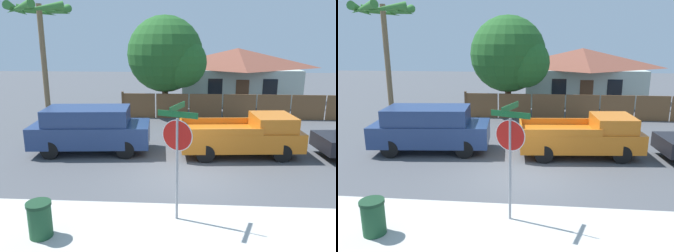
% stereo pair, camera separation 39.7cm
% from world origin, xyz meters
% --- Properties ---
extents(ground_plane, '(80.00, 80.00, 0.00)m').
position_xyz_m(ground_plane, '(0.00, 0.00, 0.00)').
color(ground_plane, '#4C4F54').
extents(sidewalk_strip, '(36.00, 3.20, 0.01)m').
position_xyz_m(sidewalk_strip, '(0.00, -3.60, 0.00)').
color(sidewalk_strip, beige).
rests_on(sidewalk_strip, ground).
extents(wooden_fence, '(14.33, 0.12, 1.61)m').
position_xyz_m(wooden_fence, '(3.16, 8.99, 0.76)').
color(wooden_fence, brown).
rests_on(wooden_fence, ground).
extents(house, '(9.07, 6.47, 4.08)m').
position_xyz_m(house, '(3.83, 15.34, 2.11)').
color(house, '#B2C1B7').
rests_on(house, ground).
extents(oak_tree, '(4.92, 4.69, 6.16)m').
position_xyz_m(oak_tree, '(-1.18, 9.94, 3.71)').
color(oak_tree, brown).
rests_on(oak_tree, ground).
extents(palm_tree, '(3.18, 3.40, 6.51)m').
position_xyz_m(palm_tree, '(-7.56, 6.46, 5.62)').
color(palm_tree, brown).
rests_on(palm_tree, ground).
extents(red_suv, '(5.02, 2.37, 1.92)m').
position_xyz_m(red_suv, '(-4.01, 2.42, 1.03)').
color(red_suv, navy).
rests_on(red_suv, ground).
extents(orange_pickup, '(4.99, 2.33, 1.70)m').
position_xyz_m(orange_pickup, '(2.42, 2.44, 0.83)').
color(orange_pickup, orange).
rests_on(orange_pickup, ground).
extents(stop_sign, '(1.01, 0.91, 3.11)m').
position_xyz_m(stop_sign, '(-0.17, -2.80, 2.13)').
color(stop_sign, gray).
rests_on(stop_sign, ground).
extents(trash_bin, '(0.59, 0.59, 0.90)m').
position_xyz_m(trash_bin, '(-3.42, -3.83, 0.45)').
color(trash_bin, '#1E4C2D').
rests_on(trash_bin, ground).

